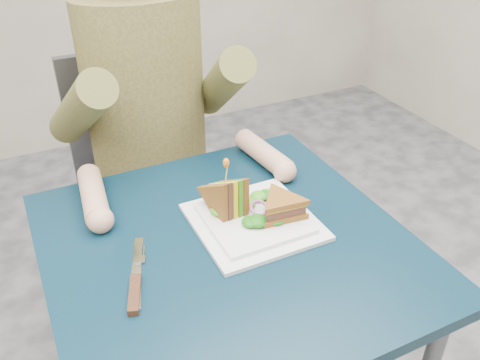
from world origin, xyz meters
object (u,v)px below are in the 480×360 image
knife (135,287)px  table (229,270)px  fork (139,277)px  diner (145,77)px  sandwich_flat (282,207)px  plate (254,220)px  chair (146,173)px  sandwich_upright (227,198)px

knife → table: bearing=12.8°
fork → diner: bearing=70.0°
table → sandwich_flat: size_ratio=5.55×
plate → fork: 0.29m
chair → fork: size_ratio=5.33×
chair → fork: (-0.20, -0.67, 0.19)m
diner → sandwich_upright: bearing=-85.8°
diner → knife: 0.65m
plate → fork: size_ratio=1.49×
plate → sandwich_flat: (0.05, -0.03, 0.04)m
fork → knife: (-0.01, -0.03, 0.00)m
table → plate: 0.12m
chair → fork: chair is taller
table → knife: 0.24m
table → plate: bearing=23.0°
diner → sandwich_flat: size_ratio=5.51×
diner → fork: bearing=-110.0°
diner → sandwich_flat: 0.56m
sandwich_flat → plate: bearing=155.6°
diner → sandwich_upright: (0.03, -0.46, -0.13)m
table → chair: (0.00, 0.65, -0.11)m
sandwich_upright → chair: bearing=93.4°
plate → sandwich_flat: bearing=-24.4°
plate → sandwich_upright: size_ratio=1.80×
table → fork: bearing=-173.6°
knife → sandwich_upright: bearing=27.0°
chair → diner: 0.39m
plate → table: bearing=-157.0°
chair → plate: (0.08, -0.62, 0.20)m
plate → sandwich_upright: sandwich_upright is taller
chair → knife: 0.76m
diner → plate: bearing=-81.1°
chair → diner: (-0.00, -0.11, 0.37)m
table → sandwich_upright: bearing=66.6°
sandwich_flat → knife: (-0.35, -0.06, -0.04)m
chair → sandwich_upright: size_ratio=6.42×
diner → sandwich_flat: diner is taller
table → sandwich_upright: sandwich_upright is taller
plate → knife: bearing=-164.3°
table → sandwich_flat: 0.18m
diner → fork: size_ratio=4.27×
sandwich_upright → fork: bearing=-156.9°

